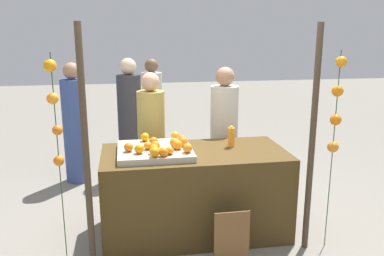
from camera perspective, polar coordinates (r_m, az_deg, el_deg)
ground_plane at (r=4.22m, az=0.35°, el=-14.47°), size 24.00×24.00×0.00m
stall_counter at (r=4.04m, az=0.36°, el=-9.15°), size 1.80×0.88×0.85m
orange_tray at (r=3.82m, az=-5.35°, el=-3.29°), size 0.70×0.67×0.06m
orange_0 at (r=3.73m, az=-5.27°, el=-2.53°), size 0.09×0.09×0.09m
orange_1 at (r=4.05m, az=-6.74°, el=-1.29°), size 0.09×0.09×0.09m
orange_2 at (r=3.63m, az=-5.45°, el=-3.01°), size 0.09×0.09×0.09m
orange_3 at (r=3.81m, az=-2.51°, el=-2.12°), size 0.09×0.09×0.09m
orange_4 at (r=3.74m, az=-2.06°, el=-2.42°), size 0.09×0.09×0.09m
orange_5 at (r=3.55m, az=-4.11°, el=-3.42°), size 0.09×0.09×0.09m
orange_6 at (r=3.76m, az=-6.34°, el=-2.52°), size 0.08×0.08×0.08m
orange_7 at (r=3.60m, az=-3.20°, el=-3.23°), size 0.07×0.07×0.07m
orange_8 at (r=3.87m, az=-5.51°, el=-1.94°), size 0.09×0.09×0.09m
orange_9 at (r=3.98m, az=-1.43°, el=-1.55°), size 0.07×0.07×0.07m
orange_10 at (r=3.54m, az=-5.35°, el=-3.44°), size 0.09×0.09×0.09m
orange_11 at (r=3.84m, az=-1.28°, el=-1.98°), size 0.09×0.09×0.09m
orange_12 at (r=3.65m, az=-0.65°, el=-2.87°), size 0.09×0.09×0.09m
orange_13 at (r=4.09m, az=-2.40°, el=-1.08°), size 0.08×0.08×0.08m
orange_14 at (r=3.65m, az=-7.56°, el=-2.98°), size 0.09×0.09×0.09m
orange_15 at (r=3.72m, az=-9.06°, el=-2.73°), size 0.09×0.09×0.09m
juice_bottle at (r=4.05m, az=5.64°, el=-1.28°), size 0.07×0.07×0.21m
chalkboard_sign at (r=3.59m, az=5.67°, el=-15.51°), size 0.31×0.03×0.51m
vendor_left at (r=4.59m, az=-5.77°, el=-2.43°), size 0.31×0.31×1.55m
vendor_right at (r=4.69m, az=4.58°, el=-1.78°), size 0.32×0.32×1.60m
crowd_person_0 at (r=5.58m, az=-8.85°, el=0.82°), size 0.33×0.33×1.64m
crowd_person_1 at (r=5.52m, az=-16.33°, el=0.09°), size 0.32×0.32×1.60m
crowd_person_2 at (r=6.35m, az=-5.66°, el=2.22°), size 0.32×0.32×1.58m
canopy_post_left at (r=3.35m, az=-14.92°, el=-3.46°), size 0.06×0.06×2.07m
canopy_post_right at (r=3.71m, az=16.80°, el=-1.92°), size 0.06×0.06×2.07m
garland_strand_left at (r=3.29m, az=-19.07°, el=2.26°), size 0.10×0.10×1.84m
garland_strand_right at (r=3.72m, az=19.95°, el=2.63°), size 0.11×0.12×1.84m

